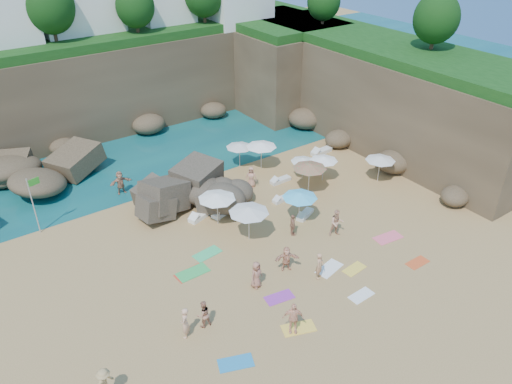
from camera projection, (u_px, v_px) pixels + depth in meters
ground at (257, 247)px, 32.02m from camera, size 120.00×120.00×0.00m
seawater at (95, 108)px, 53.10m from camera, size 120.00×120.00×0.00m
cliff_back at (126, 80)px, 48.53m from camera, size 44.00×8.00×8.00m
cliff_right at (378, 95)px, 45.00m from camera, size 8.00×30.00×8.00m
cliff_corner at (279, 66)px, 52.44m from camera, size 10.00×12.00×8.00m
rock_promontory at (18, 193)px, 37.82m from camera, size 12.00×7.00×2.00m
clifftop_trees at (171, 8)px, 42.35m from camera, size 35.60×23.82×4.40m
rock_outcrop at (193, 206)px, 36.24m from camera, size 9.05×7.65×3.13m
flag_pole at (34, 198)px, 32.19m from camera, size 0.79×0.23×4.11m
parasol_0 at (217, 196)px, 33.21m from camera, size 2.56×2.56×2.42m
parasol_1 at (239, 145)px, 40.64m from camera, size 2.22×2.22×2.10m
parasol_2 at (261, 145)px, 40.21m from camera, size 2.51×2.51×2.37m
parasol_5 at (219, 196)px, 33.61m from camera, size 2.30×2.30×2.17m
parasol_6 at (310, 166)px, 36.91m from camera, size 2.57×2.57×2.43m
parasol_7 at (324, 159)px, 38.64m from camera, size 2.20×2.20×2.08m
parasol_8 at (303, 160)px, 38.94m from camera, size 1.96×1.96×1.86m
parasol_9 at (249, 210)px, 31.64m from camera, size 2.63×2.63×2.49m
parasol_10 at (300, 195)px, 33.57m from camera, size 2.41×2.41×2.28m
parasol_11 at (381, 158)px, 38.43m from camera, size 2.33×2.33×2.20m
lounger_0 at (201, 216)px, 34.92m from camera, size 2.04×1.20×0.30m
lounger_1 at (282, 199)px, 36.92m from camera, size 1.66×0.69×0.25m
lounger_2 at (321, 151)px, 43.67m from camera, size 2.11×0.85×0.32m
lounger_3 at (223, 212)px, 35.36m from camera, size 1.98×1.15×0.29m
lounger_4 at (281, 180)px, 39.30m from camera, size 1.76×0.62×0.27m
lounger_5 at (305, 215)px, 35.09m from camera, size 1.77×1.18×0.26m
towel_0 at (236, 363)px, 24.08m from camera, size 1.90×1.40×0.03m
towel_3 at (193, 272)px, 29.87m from camera, size 1.95×0.99×0.03m
towel_4 at (299, 328)px, 26.02m from camera, size 1.94×1.41×0.03m
towel_5 at (329, 269)px, 30.18m from camera, size 1.97×1.30×0.03m
towel_6 at (279, 297)px, 28.01m from camera, size 1.76×1.08×0.03m
towel_7 at (190, 273)px, 29.82m from camera, size 1.92×1.07×0.03m
towel_9 at (388, 238)px, 32.91m from camera, size 2.02×1.17×0.03m
towel_10 at (418, 263)px, 30.68m from camera, size 1.50×0.76×0.03m
towel_11 at (207, 254)px, 31.44m from camera, size 1.89×1.11×0.03m
towel_12 at (354, 269)px, 30.15m from camera, size 1.56×0.90×0.03m
towel_13 at (361, 295)px, 28.15m from camera, size 1.53×0.81×0.03m
person_stand_1 at (203, 314)px, 25.79m from camera, size 0.81×0.65×1.62m
person_stand_2 at (204, 188)px, 36.83m from camera, size 0.99×1.13×1.66m
person_stand_3 at (293, 225)px, 32.82m from camera, size 0.74×0.99×1.57m
person_stand_4 at (251, 177)px, 38.26m from camera, size 0.94×0.88×1.71m
person_stand_5 at (120, 182)px, 37.41m from camera, size 1.72×0.53×1.84m
person_stand_6 at (185, 323)px, 25.12m from camera, size 0.76×0.79×1.83m
person_lie_1 at (293, 328)px, 25.72m from camera, size 1.97×2.16×0.46m
person_lie_2 at (256, 283)px, 28.70m from camera, size 1.24×1.86×0.45m
person_lie_3 at (286, 266)px, 30.04m from camera, size 1.99×2.05×0.42m
person_lie_4 at (319, 275)px, 29.40m from camera, size 1.34×1.79×0.41m
person_lie_5 at (336, 231)px, 33.02m from camera, size 1.60×2.08×0.71m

